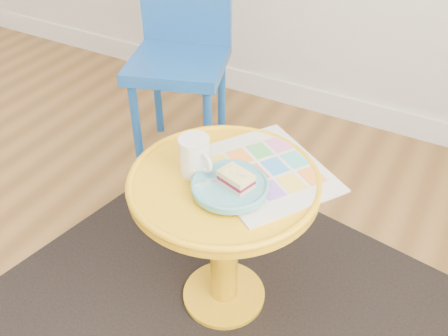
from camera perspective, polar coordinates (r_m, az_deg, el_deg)
The scene contains 8 objects.
rug at distance 1.70m, azimuth -0.00°, elevation -14.41°, with size 1.30×1.10×0.01m, color black.
side_table at distance 1.44m, azimuth -0.00°, elevation -5.70°, with size 0.52×0.52×0.50m.
chair at distance 2.12m, azimuth -4.90°, elevation 13.93°, with size 0.48×0.48×0.86m.
newspaper at distance 1.38m, azimuth 4.69°, elevation -0.28°, with size 0.36×0.31×0.01m, color silver.
mug at distance 1.34m, azimuth -3.34°, elevation 1.49°, with size 0.12×0.08×0.11m.
plate at distance 1.29m, azimuth 0.69°, elevation -2.13°, with size 0.20×0.20×0.02m.
cake_slice at distance 1.27m, azimuth 1.40°, elevation -1.26°, with size 0.10×0.08×0.04m.
fork at distance 1.30m, azimuth -0.56°, elevation -1.25°, with size 0.09×0.13×0.00m.
Camera 1 is at (1.30, -0.19, 1.34)m, focal length 40.00 mm.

